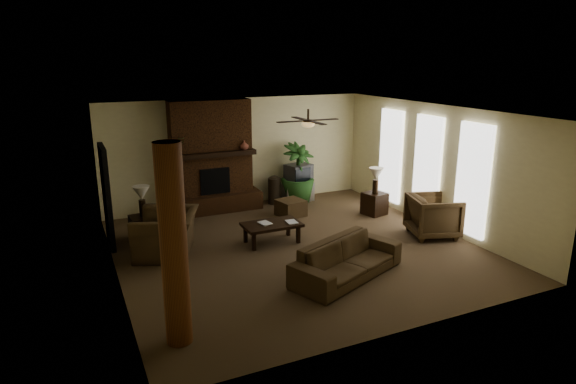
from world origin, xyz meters
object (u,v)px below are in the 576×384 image
coffee_table (272,226)px  log_column (174,247)px  side_table_left (143,228)px  floor_plant (297,186)px  sofa (347,253)px  lamp_left (142,195)px  lamp_right (376,176)px  armchair_left (166,226)px  tv_stand (297,192)px  side_table_right (374,203)px  ottoman (291,208)px  armchair_right (434,214)px  floor_vase (274,188)px

coffee_table → log_column: bearing=-132.1°
side_table_left → floor_plant: bearing=16.0°
sofa → lamp_left: 4.54m
floor_plant → lamp_right: lamp_right is taller
sofa → armchair_left: 3.62m
floor_plant → sofa: bearing=-105.0°
coffee_table → tv_stand: size_ratio=1.41×
lamp_left → side_table_right: size_ratio=1.18×
ottoman → sofa: bearing=-99.0°
coffee_table → ottoman: bearing=52.5°
tv_stand → coffee_table: bearing=-130.0°
log_column → sofa: bearing=14.2°
coffee_table → lamp_right: lamp_right is taller
ottoman → tv_stand: size_ratio=0.71×
log_column → side_table_left: (0.17, 4.15, -1.12)m
ottoman → armchair_right: bearing=-49.3°
log_column → sofa: 3.43m
sofa → side_table_right: bearing=26.0°
coffee_table → ottoman: coffee_table is taller
floor_plant → tv_stand: bearing=73.1°
tv_stand → side_table_left: bearing=-167.2°
log_column → lamp_right: size_ratio=4.31×
ottoman → floor_plant: floor_plant is taller
ottoman → lamp_right: lamp_right is taller
coffee_table → side_table_left: side_table_left is taller
side_table_left → lamp_right: lamp_right is taller
armchair_left → floor_plant: size_ratio=0.82×
sofa → tv_stand: 4.87m
floor_plant → side_table_right: size_ratio=2.92×
lamp_right → lamp_left: bearing=173.6°
side_table_right → lamp_right: size_ratio=0.85×
sofa → floor_plant: size_ratio=1.41×
sofa → armchair_right: (2.79, 0.99, 0.06)m
armchair_right → floor_vase: bearing=47.9°
coffee_table → armchair_right: bearing=-18.1°
armchair_left → side_table_right: (5.21, 0.39, -0.30)m
side_table_left → lamp_right: bearing=-6.1°
log_column → lamp_left: 4.20m
floor_plant → coffee_table: bearing=-126.0°
log_column → coffee_table: size_ratio=2.33×
floor_plant → lamp_right: size_ratio=2.47×
armchair_left → ottoman: armchair_left is taller
tv_stand → floor_vase: size_ratio=1.10×
sofa → lamp_left: lamp_left is taller
lamp_left → side_table_right: (5.51, -0.56, -0.73)m
tv_stand → floor_plant: (-0.04, -0.14, 0.20)m
tv_stand → floor_vase: 0.68m
ottoman → floor_plant: size_ratio=0.37×
floor_plant → side_table_right: 2.18m
armchair_right → coffee_table: size_ratio=0.84×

